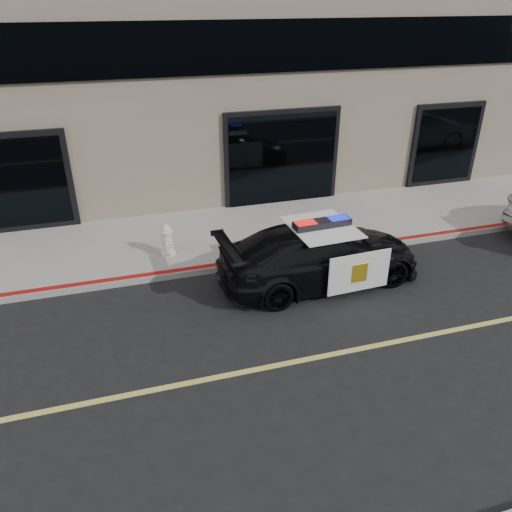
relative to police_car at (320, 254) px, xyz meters
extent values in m
plane|color=black|center=(1.66, -2.48, -0.67)|extent=(120.00, 120.00, 0.00)
cube|color=gray|center=(1.66, 2.77, -0.59)|extent=(60.00, 3.50, 0.15)
imported|color=black|center=(0.00, 0.00, -0.01)|extent=(2.31, 4.72, 1.31)
cube|color=white|center=(0.48, -0.92, -0.03)|extent=(1.40, 0.11, 0.88)
cube|color=white|center=(0.39, 0.96, -0.03)|extent=(1.40, 0.11, 0.88)
cube|color=white|center=(0.00, 0.00, 0.66)|extent=(1.39, 1.64, 0.02)
cube|color=gold|center=(0.48, -0.95, -0.03)|extent=(0.35, 0.03, 0.42)
cube|color=black|center=(0.00, 0.00, 0.74)|extent=(1.28, 0.39, 0.15)
cube|color=red|center=(-0.39, -0.02, 0.75)|extent=(0.45, 0.31, 0.14)
cube|color=#0C19CC|center=(0.38, 0.02, 0.75)|extent=(0.45, 0.31, 0.14)
cylinder|color=silver|center=(-3.10, 1.95, -0.48)|extent=(0.36, 0.36, 0.08)
cylinder|color=silver|center=(-3.10, 1.95, -0.19)|extent=(0.26, 0.26, 0.50)
cylinder|color=silver|center=(-3.10, 1.95, 0.08)|extent=(0.31, 0.31, 0.06)
sphere|color=silver|center=(-3.10, 1.95, 0.14)|extent=(0.23, 0.23, 0.23)
cylinder|color=silver|center=(-3.10, 1.95, 0.24)|extent=(0.07, 0.07, 0.07)
cylinder|color=silver|center=(-3.10, 2.12, -0.12)|extent=(0.13, 0.12, 0.13)
cylinder|color=silver|center=(-3.10, 1.78, -0.12)|extent=(0.13, 0.12, 0.13)
cylinder|color=silver|center=(-3.10, 1.75, -0.19)|extent=(0.17, 0.14, 0.17)
camera|label=1|loc=(-4.11, -8.86, 5.08)|focal=35.00mm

